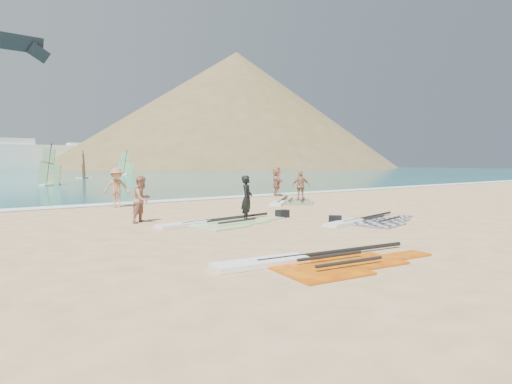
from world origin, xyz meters
TOP-DOWN VIEW (x-y plane):
  - ground at (0.00, 0.00)m, footprint 300.00×300.00m
  - surf_line at (0.00, 12.30)m, footprint 300.00×1.20m
  - headland_main at (85.00, 130.00)m, footprint 143.00×143.00m
  - headland_minor at (120.00, 140.00)m, footprint 70.00×70.00m
  - rig_grey at (2.42, -0.21)m, footprint 5.02×2.49m
  - rig_green at (-2.28, 2.84)m, footprint 5.24×2.30m
  - rig_orange at (5.22, 7.44)m, footprint 4.98×4.33m
  - rig_red at (-3.74, -3.63)m, footprint 5.29×2.44m
  - gear_bag_near at (0.92, 2.89)m, footprint 0.50×0.37m
  - gear_bag_far at (1.44, 0.49)m, footprint 0.56×0.56m
  - person_wetsuit at (-0.83, 2.92)m, footprint 0.75×0.74m
  - beachgoer_left at (-4.20, 4.91)m, footprint 1.06×1.00m
  - beachgoer_mid at (-3.18, 10.74)m, footprint 1.42×1.03m
  - beachgoer_back at (6.42, 7.76)m, footprint 1.10×0.88m
  - beachgoer_right at (7.71, 11.50)m, footprint 1.37×1.84m
  - windsurfer_left at (-1.61, 34.61)m, footprint 2.14×2.15m
  - windsurfer_centre at (6.00, 51.45)m, footprint 2.21×2.43m
  - windsurfer_right at (15.55, 61.71)m, footprint 2.62×2.45m
  - kitesurf_kite at (-4.62, 35.19)m, footprint 7.15×1.05m

SIDE VIEW (x-z plane):
  - ground at x=0.00m, z-range 0.00..0.00m
  - surf_line at x=0.00m, z-range -0.02..0.02m
  - headland_main at x=85.00m, z-range -22.50..22.50m
  - headland_minor at x=120.00m, z-range -14.00..14.00m
  - rig_grey at x=2.42m, z-range -0.05..0.15m
  - rig_green at x=-2.28m, z-range -0.05..0.15m
  - rig_red at x=-3.74m, z-range -0.05..0.15m
  - rig_orange at x=5.22m, z-range -0.05..0.15m
  - gear_bag_far at x=1.44m, z-range 0.00..0.28m
  - gear_bag_near at x=0.92m, z-range 0.00..0.31m
  - beachgoer_left at x=-4.20m, z-range 0.00..1.74m
  - person_wetsuit at x=-0.83m, z-range 0.00..1.74m
  - beachgoer_back at x=6.42m, z-range 0.00..1.75m
  - beachgoer_right at x=7.71m, z-range 0.00..1.93m
  - beachgoer_mid at x=-3.18m, z-range 0.00..1.98m
  - windsurfer_centre at x=6.00m, z-range -0.78..3.14m
  - windsurfer_left at x=-1.61m, z-range -0.83..3.26m
  - windsurfer_right at x=15.55m, z-range -0.92..3.49m
  - kitesurf_kite at x=-4.62m, z-range 11.91..14.25m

